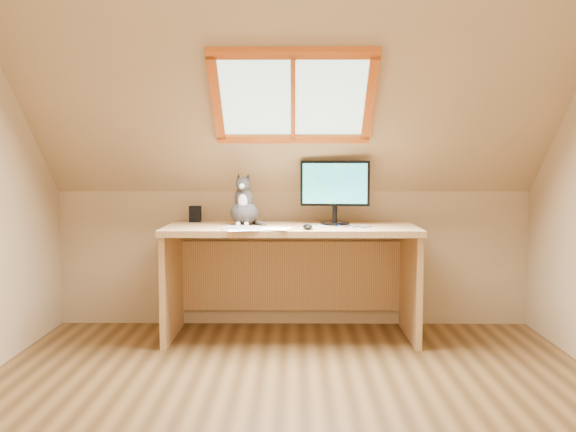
{
  "coord_description": "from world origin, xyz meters",
  "views": [
    {
      "loc": [
        0.01,
        -3.01,
        1.22
      ],
      "look_at": [
        -0.03,
        1.0,
        0.88
      ],
      "focal_mm": 40.0,
      "sensor_mm": 36.0,
      "label": 1
    }
  ],
  "objects": [
    {
      "name": "papers",
      "position": [
        -0.2,
        1.12,
        0.79
      ],
      "size": [
        0.35,
        0.3,
        0.01
      ],
      "color": "white",
      "rests_on": "desk"
    },
    {
      "name": "desk",
      "position": [
        -0.01,
        1.45,
        0.55
      ],
      "size": [
        1.72,
        0.75,
        0.78
      ],
      "color": "tan",
      "rests_on": "ground"
    },
    {
      "name": "cat",
      "position": [
        -0.34,
        1.42,
        0.91
      ],
      "size": [
        0.22,
        0.25,
        0.36
      ],
      "color": "#3C3735",
      "rests_on": "desk"
    },
    {
      "name": "monitor",
      "position": [
        0.29,
        1.45,
        1.04
      ],
      "size": [
        0.48,
        0.2,
        0.44
      ],
      "color": "black",
      "rests_on": "desk"
    },
    {
      "name": "mouse",
      "position": [
        0.09,
        1.12,
        0.8
      ],
      "size": [
        0.07,
        0.11,
        0.03
      ],
      "primitive_type": "ellipsoid",
      "rotation": [
        0.0,
        0.0,
        0.05
      ],
      "color": "black",
      "rests_on": "desk"
    },
    {
      "name": "graphics_tablet",
      "position": [
        -0.32,
        1.17,
        0.79
      ],
      "size": [
        0.29,
        0.23,
        0.01
      ],
      "primitive_type": "cube",
      "rotation": [
        0.0,
        0.0,
        -0.17
      ],
      "color": "#B2B2B7",
      "rests_on": "desk"
    },
    {
      "name": "cables",
      "position": [
        0.3,
        1.26,
        0.79
      ],
      "size": [
        0.51,
        0.26,
        0.01
      ],
      "color": "silver",
      "rests_on": "desk"
    },
    {
      "name": "ground",
      "position": [
        0.0,
        0.0,
        0.0
      ],
      "size": [
        3.5,
        3.5,
        0.0
      ],
      "primitive_type": "plane",
      "color": "brown",
      "rests_on": "ground"
    },
    {
      "name": "room_shell",
      "position": [
        0.0,
        -0.09,
        1.43
      ],
      "size": [
        3.52,
        3.52,
        2.41
      ],
      "color": "tan",
      "rests_on": "ground"
    },
    {
      "name": "desk_speaker",
      "position": [
        -0.71,
        1.63,
        0.84
      ],
      "size": [
        0.08,
        0.08,
        0.12
      ],
      "primitive_type": "cube",
      "rotation": [
        0.0,
        0.0,
        0.01
      ],
      "color": "black",
      "rests_on": "desk"
    }
  ]
}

